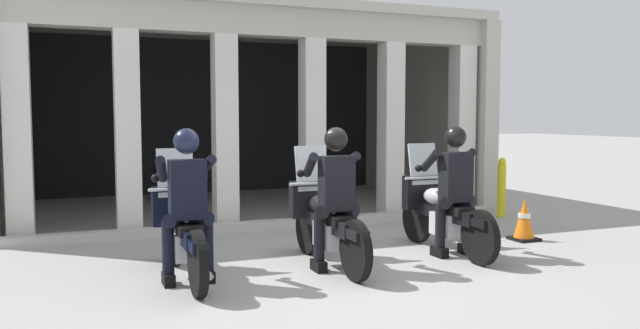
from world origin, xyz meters
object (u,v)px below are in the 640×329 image
at_px(bollard_kerbside, 502,187).
at_px(motorcycle_left, 183,230).
at_px(police_officer_left, 187,192).
at_px(motorcycle_right, 441,212).
at_px(motorcycle_center, 326,221).
at_px(traffic_cone_flank, 524,219).
at_px(police_officer_right, 454,179).
at_px(police_officer_center, 335,186).

bearing_deg(bollard_kerbside, motorcycle_left, -160.51).
height_order(motorcycle_left, bollard_kerbside, motorcycle_left).
bearing_deg(bollard_kerbside, police_officer_left, -158.02).
xyz_separation_m(motorcycle_right, bollard_kerbside, (2.45, 1.94, -0.00)).
relative_size(motorcycle_left, bollard_kerbside, 2.03).
relative_size(motorcycle_center, traffic_cone_flank, 3.46).
bearing_deg(motorcycle_right, bollard_kerbside, 51.69).
bearing_deg(police_officer_right, motorcycle_left, -170.39).
relative_size(police_officer_left, police_officer_right, 1.00).
xyz_separation_m(motorcycle_center, police_officer_center, (-0.00, -0.28, 0.44)).
xyz_separation_m(motorcycle_right, police_officer_right, (-0.00, -0.28, 0.44)).
height_order(motorcycle_left, police_officer_right, police_officer_right).
relative_size(police_officer_left, motorcycle_center, 0.78).
distance_m(motorcycle_center, police_officer_center, 0.52).
distance_m(motorcycle_center, bollard_kerbside, 4.56).
distance_m(motorcycle_left, traffic_cone_flank, 4.69).
bearing_deg(motorcycle_left, bollard_kerbside, 29.18).
height_order(police_officer_center, bollard_kerbside, police_officer_center).
bearing_deg(police_officer_right, traffic_cone_flank, 30.10).
xyz_separation_m(motorcycle_left, traffic_cone_flank, (4.68, 0.23, -0.21)).
height_order(motorcycle_left, traffic_cone_flank, motorcycle_left).
relative_size(motorcycle_left, police_officer_center, 1.29).
relative_size(police_officer_left, police_officer_center, 1.00).
bearing_deg(police_officer_left, police_officer_center, 8.47).
bearing_deg(motorcycle_center, police_officer_left, -155.31).
xyz_separation_m(motorcycle_left, motorcycle_center, (1.62, -0.03, 0.00)).
bearing_deg(motorcycle_left, motorcycle_center, 8.47).
height_order(motorcycle_right, bollard_kerbside, motorcycle_right).
bearing_deg(motorcycle_left, motorcycle_right, 10.99).
xyz_separation_m(police_officer_left, traffic_cone_flank, (4.69, 0.51, -0.65)).
distance_m(police_officer_left, traffic_cone_flank, 4.76).
xyz_separation_m(motorcycle_center, motorcycle_right, (1.62, 0.11, 0.00)).
bearing_deg(motorcycle_left, traffic_cone_flank, 12.44).
height_order(police_officer_right, bollard_kerbside, police_officer_right).
bearing_deg(motorcycle_center, police_officer_right, 9.79).
distance_m(motorcycle_left, motorcycle_center, 1.62).
distance_m(police_officer_center, police_officer_right, 1.63).
distance_m(motorcycle_right, traffic_cone_flank, 1.46).
bearing_deg(bollard_kerbside, motorcycle_right, -141.63).
height_order(motorcycle_left, motorcycle_right, same).
xyz_separation_m(police_officer_center, police_officer_right, (1.62, 0.11, 0.00)).
bearing_deg(traffic_cone_flank, motorcycle_left, -177.25).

